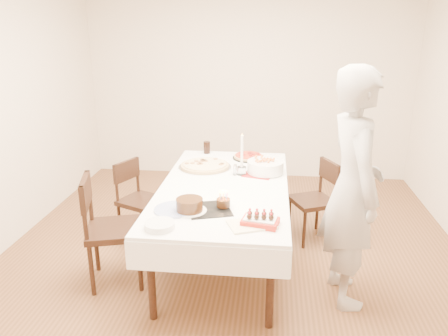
# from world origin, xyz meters

# --- Properties ---
(floor) EXTENTS (5.00, 5.00, 0.00)m
(floor) POSITION_xyz_m (0.00, 0.00, 0.00)
(floor) COLOR #54341D
(floor) RESTS_ON ground
(wall_back) EXTENTS (4.50, 0.04, 2.70)m
(wall_back) POSITION_xyz_m (0.00, 2.50, 1.35)
(wall_back) COLOR beige
(wall_back) RESTS_ON floor
(wall_front) EXTENTS (4.50, 0.04, 2.70)m
(wall_front) POSITION_xyz_m (0.00, -2.50, 1.35)
(wall_front) COLOR beige
(wall_front) RESTS_ON floor
(dining_table) EXTENTS (1.84, 2.41, 0.75)m
(dining_table) POSITION_xyz_m (-0.07, 0.04, 0.38)
(dining_table) COLOR white
(dining_table) RESTS_ON floor
(chair_right_savory) EXTENTS (0.57, 0.57, 0.84)m
(chair_right_savory) POSITION_xyz_m (0.78, 0.56, 0.42)
(chair_right_savory) COLOR black
(chair_right_savory) RESTS_ON floor
(chair_left_savory) EXTENTS (0.56, 0.56, 0.82)m
(chair_left_savory) POSITION_xyz_m (-0.96, 0.38, 0.41)
(chair_left_savory) COLOR black
(chair_left_savory) RESTS_ON floor
(chair_left_dessert) EXTENTS (0.62, 0.62, 0.97)m
(chair_left_dessert) POSITION_xyz_m (-0.95, -0.42, 0.49)
(chair_left_dessert) COLOR black
(chair_left_dessert) RESTS_ON floor
(person) EXTENTS (0.55, 0.75, 1.88)m
(person) POSITION_xyz_m (0.97, -0.42, 0.94)
(person) COLOR beige
(person) RESTS_ON floor
(pizza_white) EXTENTS (0.62, 0.62, 0.04)m
(pizza_white) POSITION_xyz_m (-0.32, 0.52, 0.77)
(pizza_white) COLOR beige
(pizza_white) RESTS_ON dining_table
(pizza_pepperoni) EXTENTS (0.44, 0.44, 0.04)m
(pizza_pepperoni) POSITION_xyz_m (0.10, 0.88, 0.77)
(pizza_pepperoni) COLOR red
(pizza_pepperoni) RESTS_ON dining_table
(red_placemat) EXTENTS (0.33, 0.33, 0.01)m
(red_placemat) POSITION_xyz_m (0.23, 0.38, 0.75)
(red_placemat) COLOR #B21E1E
(red_placemat) RESTS_ON dining_table
(pasta_bowl) EXTENTS (0.45, 0.45, 0.11)m
(pasta_bowl) POSITION_xyz_m (0.29, 0.43, 0.81)
(pasta_bowl) COLOR white
(pasta_bowl) RESTS_ON dining_table
(taper_candle) EXTENTS (0.09, 0.09, 0.41)m
(taper_candle) POSITION_xyz_m (0.07, 0.36, 0.96)
(taper_candle) COLOR white
(taper_candle) RESTS_ON dining_table
(shaker_pair) EXTENTS (0.09, 0.09, 0.09)m
(shaker_pair) POSITION_xyz_m (0.00, 0.33, 0.80)
(shaker_pair) COLOR white
(shaker_pair) RESTS_ON dining_table
(cola_glass) EXTENTS (0.07, 0.07, 0.14)m
(cola_glass) POSITION_xyz_m (-0.37, 1.03, 0.82)
(cola_glass) COLOR black
(cola_glass) RESTS_ON dining_table
(layer_cake) EXTENTS (0.30, 0.30, 0.11)m
(layer_cake) POSITION_xyz_m (-0.28, -0.55, 0.80)
(layer_cake) COLOR #341D0D
(layer_cake) RESTS_ON dining_table
(cake_board) EXTENTS (0.41, 0.41, 0.01)m
(cake_board) POSITION_xyz_m (-0.13, -0.50, 0.75)
(cake_board) COLOR black
(cake_board) RESTS_ON dining_table
(birthday_cake) EXTENTS (0.13, 0.13, 0.13)m
(birthday_cake) POSITION_xyz_m (-0.02, -0.45, 0.83)
(birthday_cake) COLOR #3A200F
(birthday_cake) RESTS_ON dining_table
(strawberry_box) EXTENTS (0.29, 0.22, 0.07)m
(strawberry_box) POSITION_xyz_m (0.28, -0.73, 0.78)
(strawberry_box) COLOR red
(strawberry_box) RESTS_ON dining_table
(box_lid) EXTENTS (0.39, 0.33, 0.03)m
(box_lid) POSITION_xyz_m (0.22, -0.74, 0.75)
(box_lid) COLOR beige
(box_lid) RESTS_ON dining_table
(plate_stack) EXTENTS (0.25, 0.25, 0.05)m
(plate_stack) POSITION_xyz_m (-0.44, -0.86, 0.77)
(plate_stack) COLOR white
(plate_stack) RESTS_ON dining_table
(china_plate) EXTENTS (0.36, 0.36, 0.01)m
(china_plate) POSITION_xyz_m (-0.40, -0.54, 0.76)
(china_plate) COLOR white
(china_plate) RESTS_ON dining_table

